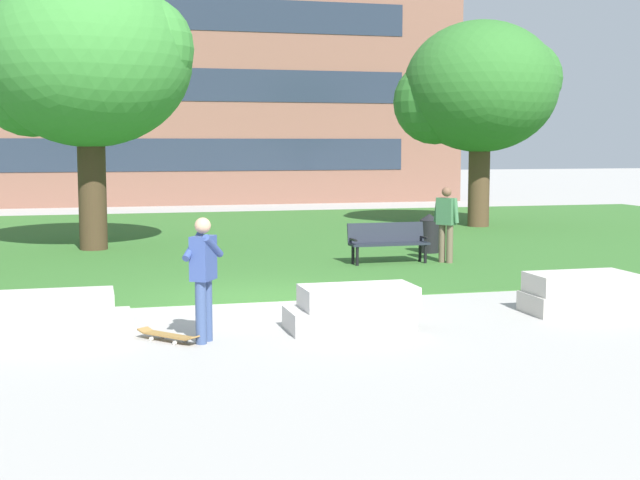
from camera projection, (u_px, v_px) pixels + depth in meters
The scene contains 13 objects.
ground_plane at pixel (264, 302), 15.20m from camera, with size 140.00×140.00×0.00m, color #A3A09B.
grass_lawn at pixel (196, 240), 24.83m from camera, with size 40.00×20.00×0.02m, color #336628.
concrete_block_center at pixel (60, 316), 12.41m from camera, with size 1.89×0.90×0.64m.
concrete_block_left at pixel (353, 308), 12.96m from camera, with size 1.87×0.90×0.64m.
concrete_block_right at pixel (580, 293), 14.28m from camera, with size 1.80×0.90×0.64m.
person_skateboarder at pixel (203, 272), 12.03m from camera, with size 0.62×0.54×1.71m.
skateboard at pixel (168, 335), 12.18m from camera, with size 0.82×0.90×0.14m.
park_bench_near_right at pixel (388, 240), 19.98m from camera, with size 1.80×0.55×0.90m.
tree_far_left at pixel (479, 89), 28.38m from camera, with size 5.15×4.91×6.56m.
tree_near_right at pixel (86, 63), 22.09m from camera, with size 5.37×5.12×6.93m.
trash_bin at pixel (429, 233), 21.87m from camera, with size 0.49×0.49×0.96m.
person_bystander_near_lawn at pixel (446, 220), 19.99m from camera, with size 0.47×0.55×1.71m.
building_facade_distant at pixel (205, 76), 38.71m from camera, with size 23.73×1.03×11.18m.
Camera 1 is at (-2.83, -14.76, 2.70)m, focal length 50.00 mm.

